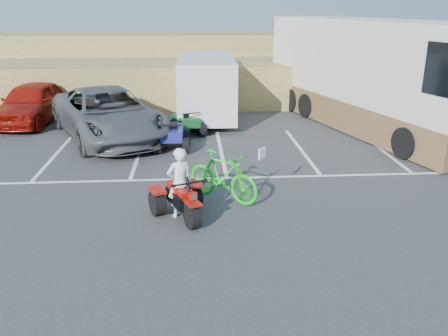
{
  "coord_description": "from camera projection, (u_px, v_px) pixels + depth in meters",
  "views": [
    {
      "loc": [
        -0.94,
        -10.08,
        4.64
      ],
      "look_at": [
        -0.22,
        0.4,
        1.0
      ],
      "focal_mm": 38.0,
      "sensor_mm": 36.0,
      "label": 1
    }
  ],
  "objects": [
    {
      "name": "cargo_trailer",
      "position": [
        206.0,
        86.0,
        19.82
      ],
      "size": [
        2.32,
        5.61,
        2.6
      ],
      "rotation": [
        0.0,
        0.0,
        -0.02
      ],
      "color": "silver",
      "rests_on": "ground"
    },
    {
      "name": "rider",
      "position": [
        180.0,
        183.0,
        10.7
      ],
      "size": [
        0.7,
        0.59,
        1.64
      ],
      "primitive_type": "imported",
      "rotation": [
        0.0,
        0.0,
        3.53
      ],
      "color": "white",
      "rests_on": "ground"
    },
    {
      "name": "grey_pickup",
      "position": [
        108.0,
        114.0,
        17.06
      ],
      "size": [
        5.4,
        7.1,
        1.79
      ],
      "primitive_type": "imported",
      "rotation": [
        0.0,
        0.0,
        0.43
      ],
      "color": "#4B4E53",
      "rests_on": "ground"
    },
    {
      "name": "quad_atv_green",
      "position": [
        186.0,
        135.0,
        17.8
      ],
      "size": [
        1.52,
        1.74,
        0.95
      ],
      "primitive_type": null,
      "rotation": [
        0.0,
        0.0,
        0.36
      ],
      "color": "#124F20",
      "rests_on": "ground"
    },
    {
      "name": "red_car",
      "position": [
        32.0,
        103.0,
        19.37
      ],
      "size": [
        2.43,
        5.0,
        1.65
      ],
      "primitive_type": "imported",
      "rotation": [
        0.0,
        0.0,
        -0.1
      ],
      "color": "maroon",
      "rests_on": "ground"
    },
    {
      "name": "ground",
      "position": [
        234.0,
        214.0,
        11.08
      ],
      "size": [
        100.0,
        100.0,
        0.0
      ],
      "primitive_type": "plane",
      "color": "#343436",
      "rests_on": "ground"
    },
    {
      "name": "green_dirt_bike",
      "position": [
        222.0,
        176.0,
        11.69
      ],
      "size": [
        1.96,
        1.79,
        1.24
      ],
      "primitive_type": "imported",
      "rotation": [
        0.0,
        0.0,
        0.87
      ],
      "color": "#14BF19",
      "rests_on": "ground"
    },
    {
      "name": "grass_embankment",
      "position": [
        209.0,
        68.0,
        25.2
      ],
      "size": [
        40.0,
        8.5,
        3.1
      ],
      "color": "olive",
      "rests_on": "ground"
    },
    {
      "name": "red_trike_atv",
      "position": [
        183.0,
        218.0,
        10.84
      ],
      "size": [
        1.71,
        1.93,
        1.03
      ],
      "primitive_type": null,
      "rotation": [
        0.0,
        0.0,
        0.39
      ],
      "color": "#9E1009",
      "rests_on": "ground"
    },
    {
      "name": "quad_atv_blue",
      "position": [
        173.0,
        149.0,
        16.04
      ],
      "size": [
        1.17,
        1.55,
        1.0
      ],
      "primitive_type": null,
      "rotation": [
        0.0,
        0.0,
        -0.02
      ],
      "color": "navy",
      "rests_on": "ground"
    },
    {
      "name": "rv_motorhome",
      "position": [
        369.0,
        82.0,
        18.4
      ],
      "size": [
        5.9,
        11.6,
        4.05
      ],
      "rotation": [
        0.0,
        0.0,
        0.28
      ],
      "color": "silver",
      "rests_on": "ground"
    },
    {
      "name": "parking_stripes",
      "position": [
        250.0,
        159.0,
        14.97
      ],
      "size": [
        28.0,
        5.16,
        0.01
      ],
      "color": "white",
      "rests_on": "ground"
    }
  ]
}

